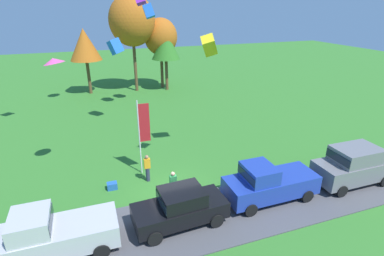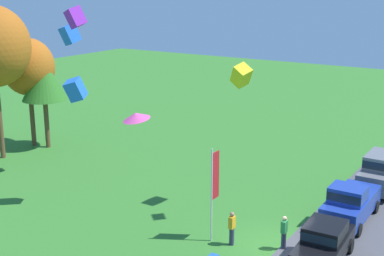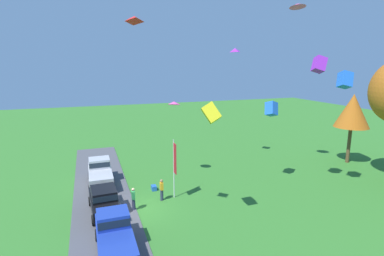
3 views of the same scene
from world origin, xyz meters
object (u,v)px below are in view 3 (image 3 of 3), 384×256
Objects in this scene: flag_banner at (175,162)px; kite_box_trailing_tail at (271,109)px; car_pickup_by_flagpole at (115,235)px; tree_far_right at (353,111)px; car_pickup_near_entrance at (100,172)px; person_on_lawn at (162,190)px; kite_box_topmost at (345,80)px; kite_diamond_high_left at (235,50)px; kite_box_low_drifter at (211,113)px; cooler_box at (154,188)px; person_beside_suv at (133,199)px; kite_diamond_over_trees at (134,19)px; kite_delta_near_flag at (174,103)px; car_sedan_mid_row at (104,200)px; kite_box_mid_center at (319,64)px; kite_delta_high_right at (298,5)px.

kite_box_trailing_tail is at bearing 91.81° from flag_banner.
tree_far_right reaches higher than car_pickup_by_flagpole.
car_pickup_near_entrance is 15.78m from kite_box_trailing_tail.
person_on_lawn is 16.26m from kite_box_topmost.
kite_box_low_drifter is at bearing -32.87° from kite_diamond_high_left.
kite_box_trailing_tail is 1.02× the size of kite_box_low_drifter.
kite_box_low_drifter reaches higher than cooler_box.
kite_box_trailing_tail is (-1.12, 11.97, 5.81)m from person_beside_suv.
kite_delta_near_flag is at bearing 152.14° from kite_diamond_over_trees.
car_sedan_mid_row is at bearing -86.33° from kite_box_trailing_tail.
kite_box_mid_center is (2.33, 10.89, 7.34)m from flag_banner.
kite_diamond_over_trees is at bearing -68.55° from kite_box_trailing_tail.
car_pickup_near_entrance is at bearing -180.00° from car_sedan_mid_row.
person_beside_suv is 2.03× the size of kite_diamond_over_trees.
kite_box_mid_center is (1.70, 16.25, 9.30)m from car_sedan_mid_row.
cooler_box is at bearing -49.16° from kite_delta_near_flag.
car_pickup_by_flagpole is 15.90m from kite_box_trailing_tail.
kite_delta_high_right is at bearing 117.35° from kite_box_trailing_tail.
kite_box_low_drifter is at bearing -69.63° from tree_far_right.
tree_far_right is 6.71× the size of kite_box_trailing_tail.
kite_box_mid_center is 1.02× the size of kite_box_low_drifter.
kite_box_low_drifter is at bearing 12.69° from flag_banner.
person_beside_suv is 1.55× the size of kite_box_trailing_tail.
cooler_box is 0.66× the size of kite_diamond_over_trees.
kite_box_low_drifter is at bearing -77.04° from kite_box_mid_center.
tree_far_right is at bearing 96.94° from car_sedan_mid_row.
kite_diamond_over_trees is 0.86× the size of kite_diamond_high_left.
kite_diamond_over_trees reaches higher than cooler_box.
kite_diamond_high_left is at bearing -110.54° from tree_far_right.
kite_box_trailing_tail is at bearing 1.73° from kite_diamond_high_left.
car_pickup_near_entrance is at bearing -178.47° from car_pickup_by_flagpole.
car_pickup_near_entrance is 22.58m from kite_delta_high_right.
kite_diamond_over_trees reaches higher than kite_diamond_high_left.
car_pickup_by_flagpole is 5.01m from person_beside_suv.
kite_box_mid_center is at bearing 41.12° from kite_box_trailing_tail.
kite_box_mid_center reaches higher than flag_banner.
car_pickup_by_flagpole is 11.75m from kite_diamond_over_trees.
car_pickup_near_entrance is 10.54m from car_pickup_by_flagpole.
kite_delta_near_flag is at bearing 130.84° from cooler_box.
person_beside_suv is 13.35m from kite_box_trailing_tail.
car_pickup_by_flagpole is at bearing -82.98° from kite_box_topmost.
kite_box_trailing_tail is (-0.27, 8.62, 3.69)m from flag_banner.
person_beside_suv is 1.74× the size of kite_diamond_high_left.
car_pickup_near_entrance is 4.58× the size of kite_box_mid_center.
kite_diamond_over_trees is (1.05, -15.85, 3.47)m from kite_box_topmost.
person_on_lawn is at bearing 144.28° from car_pickup_by_flagpole.
kite_box_topmost reaches higher than kite_box_trailing_tail.
car_sedan_mid_row is 4.10× the size of kite_box_mid_center.
kite_box_trailing_tail reaches higher than cooler_box.
car_sedan_mid_row is at bearing -81.51° from kite_delta_high_right.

